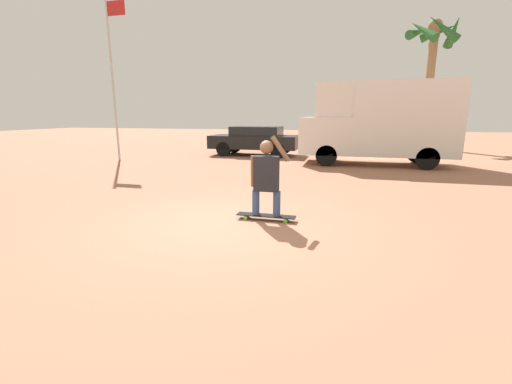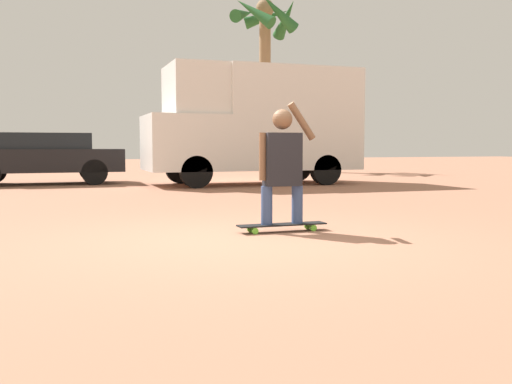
% 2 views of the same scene
% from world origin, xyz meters
% --- Properties ---
extents(ground_plane, '(80.00, 80.00, 0.00)m').
position_xyz_m(ground_plane, '(0.00, 0.00, 0.00)').
color(ground_plane, '#A36B51').
extents(skateboard, '(1.14, 0.22, 0.10)m').
position_xyz_m(skateboard, '(0.63, 0.46, 0.08)').
color(skateboard, black).
rests_on(skateboard, ground_plane).
extents(person_skateboarder, '(0.75, 0.25, 1.52)m').
position_xyz_m(person_skateboarder, '(0.63, 0.46, 0.90)').
color(person_skateboarder, '#384C7A').
rests_on(person_skateboarder, skateboard).
extents(camper_van, '(5.85, 2.23, 3.21)m').
position_xyz_m(camper_van, '(3.27, 8.97, 1.74)').
color(camper_van, black).
rests_on(camper_van, ground_plane).
extents(parked_car_black, '(4.33, 1.89, 1.42)m').
position_xyz_m(parked_car_black, '(-2.37, 10.89, 0.77)').
color(parked_car_black, black).
rests_on(parked_car_black, ground_plane).
extents(palm_tree_near_van, '(3.05, 3.14, 7.37)m').
position_xyz_m(palm_tree_near_van, '(6.55, 17.22, 5.64)').
color(palm_tree_near_van, '#8E704C').
rests_on(palm_tree_near_van, ground_plane).
extents(flagpole, '(0.92, 0.12, 6.73)m').
position_xyz_m(flagpole, '(-7.67, 7.48, 3.81)').
color(flagpole, '#B7B7BC').
rests_on(flagpole, ground_plane).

